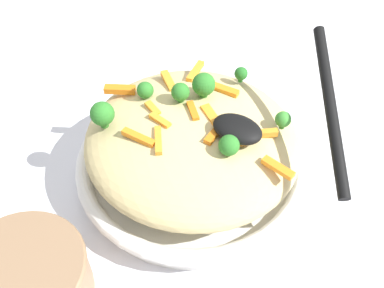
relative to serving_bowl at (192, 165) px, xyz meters
name	(u,v)px	position (x,y,z in m)	size (l,w,h in m)	color
ground_plane	(192,176)	(0.00, 0.00, -0.02)	(2.40, 2.40, 0.00)	silver
serving_bowl	(192,165)	(0.00, 0.00, 0.00)	(0.28, 0.28, 0.04)	white
pasta_mound	(192,140)	(0.00, 0.00, 0.05)	(0.25, 0.25, 0.07)	#D1BA7A
carrot_piece_0	(193,111)	(0.01, -0.01, 0.08)	(0.03, 0.01, 0.01)	orange
carrot_piece_1	(218,88)	(0.00, -0.07, 0.08)	(0.04, 0.01, 0.01)	orange
carrot_piece_2	(213,135)	(-0.03, 0.01, 0.08)	(0.03, 0.01, 0.01)	orange
carrot_piece_3	(138,138)	(0.03, 0.05, 0.08)	(0.04, 0.01, 0.01)	orange
carrot_piece_4	(259,134)	(-0.07, -0.02, 0.08)	(0.04, 0.01, 0.01)	orange
carrot_piece_5	(158,140)	(0.01, 0.05, 0.08)	(0.04, 0.01, 0.01)	orange
carrot_piece_6	(239,134)	(-0.05, -0.01, 0.08)	(0.03, 0.01, 0.01)	orange
carrot_piece_7	(195,71)	(0.05, -0.08, 0.07)	(0.04, 0.01, 0.01)	orange
carrot_piece_8	(160,121)	(0.03, 0.02, 0.08)	(0.03, 0.01, 0.01)	orange
carrot_piece_9	(212,117)	(-0.02, -0.02, 0.08)	(0.04, 0.01, 0.01)	orange
carrot_piece_10	(169,82)	(0.06, -0.04, 0.07)	(0.04, 0.01, 0.01)	orange
carrot_piece_11	(153,109)	(0.05, 0.01, 0.08)	(0.02, 0.01, 0.01)	orange
carrot_piece_12	(117,91)	(0.10, 0.00, 0.08)	(0.04, 0.01, 0.01)	orange
carrot_piece_13	(278,168)	(-0.11, 0.01, 0.07)	(0.04, 0.01, 0.01)	orange
broccoli_floret_0	(145,90)	(0.07, -0.01, 0.08)	(0.02, 0.02, 0.02)	#296820
broccoli_floret_1	(102,114)	(0.08, 0.06, 0.09)	(0.03, 0.03, 0.03)	#296820
broccoli_floret_2	(283,120)	(-0.09, -0.05, 0.08)	(0.02, 0.02, 0.02)	#377928
broccoli_floret_3	(229,146)	(-0.06, 0.02, 0.09)	(0.02, 0.02, 0.02)	#296820
broccoli_floret_4	(241,74)	(-0.01, -0.10, 0.08)	(0.02, 0.02, 0.02)	#205B1C
broccoli_floret_5	(204,85)	(0.01, -0.04, 0.09)	(0.03, 0.03, 0.03)	#296820
broccoli_floret_6	(180,92)	(0.03, -0.02, 0.09)	(0.02, 0.02, 0.03)	#296820
serving_spoon	(274,120)	(-0.08, -0.03, 0.10)	(0.16, 0.16, 0.08)	black
companion_bowl	(25,280)	(0.05, 0.22, 0.01)	(0.13, 0.13, 0.06)	#8C6B4C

